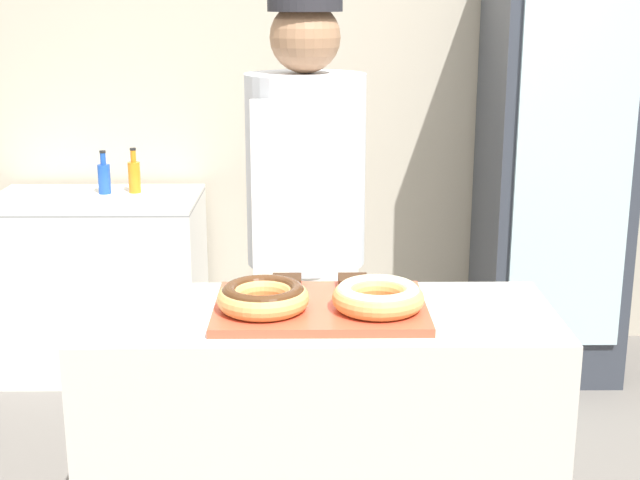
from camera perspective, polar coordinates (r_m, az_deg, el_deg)
The scene contains 12 objects.
wall_back at distance 4.48m, azimuth -0.30°, elevation 10.20°, with size 8.00×0.06×2.70m.
display_counter at distance 2.67m, azimuth 0.02°, elevation -13.71°, with size 1.31×0.53×0.90m.
serving_tray at distance 2.48m, azimuth 0.03°, elevation -4.36°, with size 0.59×0.41×0.02m.
donut_chocolate_glaze at distance 2.42m, azimuth -3.66°, elevation -3.61°, with size 0.25×0.25×0.07m.
donut_light_glaze at distance 2.42m, azimuth 3.74°, elevation -3.58°, with size 0.25×0.25×0.07m.
brownie_back_left at distance 2.61m, azimuth -2.14°, elevation -2.71°, with size 0.09×0.09×0.03m.
brownie_back_right at distance 2.61m, azimuth 2.12°, elevation -2.69°, with size 0.09×0.09×0.03m.
baker_person at distance 3.06m, azimuth -0.91°, elevation -0.03°, with size 0.40×0.40×1.77m.
beverage_fridge at distance 4.30m, azimuth 14.65°, elevation 4.30°, with size 0.61×0.67×1.93m.
chest_freezer at distance 4.40m, azimuth -13.91°, elevation -2.64°, with size 0.97×0.62×0.84m.
bottle_blue at distance 4.35m, azimuth -13.65°, elevation 3.93°, with size 0.06×0.06×0.21m.
bottle_orange at distance 4.34m, azimuth -11.80°, elevation 4.07°, with size 0.06×0.06×0.22m.
Camera 1 is at (-0.03, -2.34, 1.73)m, focal length 50.00 mm.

